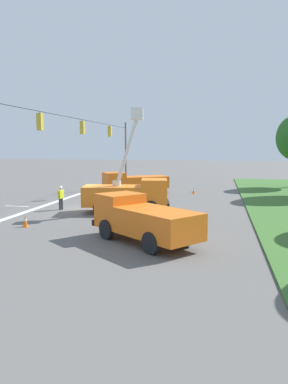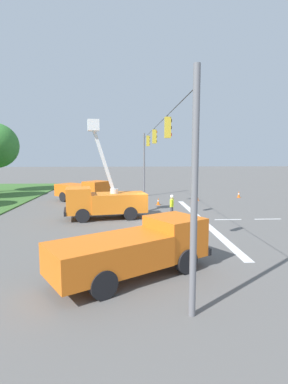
{
  "view_description": "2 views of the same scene",
  "coord_description": "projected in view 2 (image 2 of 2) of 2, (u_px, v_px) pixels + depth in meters",
  "views": [
    {
      "loc": [
        26.3,
        9.99,
        4.65
      ],
      "look_at": [
        -0.91,
        4.47,
        1.25
      ],
      "focal_mm": 35.0,
      "sensor_mm": 36.0,
      "label": 1
    },
    {
      "loc": [
        -21.3,
        1.88,
        4.76
      ],
      "look_at": [
        -0.33,
        0.74,
        2.14
      ],
      "focal_mm": 28.0,
      "sensor_mm": 36.0,
      "label": 2
    }
  ],
  "objects": [
    {
      "name": "ground_plane",
      "position": [
        154.0,
        220.0,
        21.8
      ],
      "size": [
        200.0,
        200.0,
        0.0
      ],
      "primitive_type": "plane",
      "color": "#605E5B"
    },
    {
      "name": "lane_markings",
      "position": [
        221.0,
        220.0,
        22.07
      ],
      "size": [
        17.6,
        15.25,
        0.01
      ],
      "color": "silver",
      "rests_on": "ground"
    },
    {
      "name": "signal_gantry",
      "position": [
        154.0,
        159.0,
        21.18
      ],
      "size": [
        26.2,
        0.33,
        7.2
      ],
      "color": "slate",
      "rests_on": "ground"
    },
    {
      "name": "utility_truck_bucket_lift",
      "position": [
        104.0,
        200.0,
        22.32
      ],
      "size": [
        3.35,
        6.33,
        7.27
      ],
      "color": "orange",
      "rests_on": "ground"
    },
    {
      "name": "utility_truck_support_near",
      "position": [
        83.0,
        191.0,
        30.07
      ],
      "size": [
        5.56,
        6.1,
        2.21
      ],
      "color": "orange",
      "rests_on": "ground"
    },
    {
      "name": "utility_truck_support_far",
      "position": [
        136.0,
        248.0,
        11.77
      ],
      "size": [
        5.38,
        6.73,
        2.11
      ],
      "color": "orange",
      "rests_on": "ground"
    },
    {
      "name": "road_worker",
      "position": [
        172.0,
        205.0,
        22.57
      ],
      "size": [
        0.62,
        0.35,
        1.77
      ],
      "color": "#383842",
      "rests_on": "ground"
    },
    {
      "name": "traffic_cone_foreground_left",
      "position": [
        158.0,
        223.0,
        19.25
      ],
      "size": [
        0.36,
        0.36,
        0.77
      ],
      "color": "orange",
      "rests_on": "ground"
    },
    {
      "name": "traffic_cone_mid_left",
      "position": [
        239.0,
        194.0,
        33.41
      ],
      "size": [
        0.36,
        0.36,
        0.74
      ],
      "color": "orange",
      "rests_on": "ground"
    },
    {
      "name": "traffic_cone_near_bucket",
      "position": [
        158.0,
        201.0,
        28.51
      ],
      "size": [
        0.36,
        0.36,
        0.7
      ],
      "color": "orange",
      "rests_on": "ground"
    },
    {
      "name": "traffic_cone_lane_edge_a",
      "position": [
        197.0,
        197.0,
        31.17
      ],
      "size": [
        0.36,
        0.36,
        0.76
      ],
      "color": "orange",
      "rests_on": "ground"
    }
  ]
}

